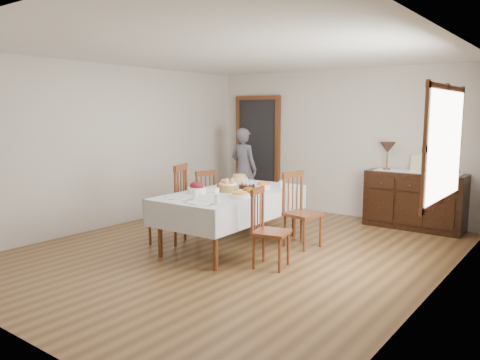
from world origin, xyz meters
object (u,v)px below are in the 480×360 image
Objects in this scene: chair_right_near at (267,227)px; sideboard at (414,200)px; chair_left_far at (200,201)px; person at (244,166)px; dining_table at (232,198)px; chair_left_near at (171,203)px; table_lamp at (388,148)px; chair_right_far at (300,209)px.

chair_right_near reaches higher than sideboard.
chair_left_far is 0.58× the size of person.
dining_table is at bearing 77.45° from chair_left_far.
chair_left_near is at bearing -156.44° from dining_table.
chair_left_far is 3.16m from table_lamp.
person is (-3.07, -0.43, 0.38)m from sideboard.
table_lamp is at bearing 62.91° from dining_table.
chair_left_near is (-0.80, -0.38, -0.11)m from dining_table.
chair_left_far is (-0.10, 0.72, -0.08)m from chair_left_near.
chair_left_far is 1.02× the size of chair_right_near.
person reaches higher than table_lamp.
sideboard is at bearing -171.45° from person.
chair_left_near reaches higher than dining_table.
dining_table is at bearing 50.22° from chair_right_near.
chair_left_near is 2.44× the size of table_lamp.
table_lamp is (2.11, 2.23, 0.77)m from chair_left_far.
chair_left_near is at bearing 15.99° from chair_left_far.
chair_left_near is at bearing -130.43° from sideboard.
chair_right_far is 0.68× the size of sideboard.
chair_right_far is at bearing -5.60° from chair_right_near.
table_lamp reaches higher than chair_left_near.
person is at bearing 121.19° from dining_table.
chair_left_near is 0.73m from chair_left_far.
person is at bearing 28.27° from chair_right_near.
table_lamp is (2.01, 2.95, 0.69)m from chair_left_near.
sideboard is at bearing 54.54° from dining_table.
table_lamp is at bearing -2.28° from chair_right_far.
sideboard is 0.94m from table_lamp.
person reaches higher than chair_left_far.
chair_left_far is at bearing 53.01° from chair_right_near.
dining_table is at bearing -115.27° from table_lamp.
chair_left_near is at bearing 132.44° from chair_right_far.
sideboard is at bearing 116.42° from chair_left_near.
chair_left_far is 3.40m from sideboard.
chair_left_far is at bearing -139.59° from sideboard.
person is at bearing 169.86° from chair_left_near.
person reaches higher than chair_right_near.
sideboard is (0.95, 1.98, -0.07)m from chair_right_far.
chair_left_far reaches higher than chair_right_near.
chair_left_far is at bearing 105.75° from person.
table_lamp is (2.59, 0.46, 0.43)m from person.
person is (-0.48, 1.77, 0.34)m from chair_left_far.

